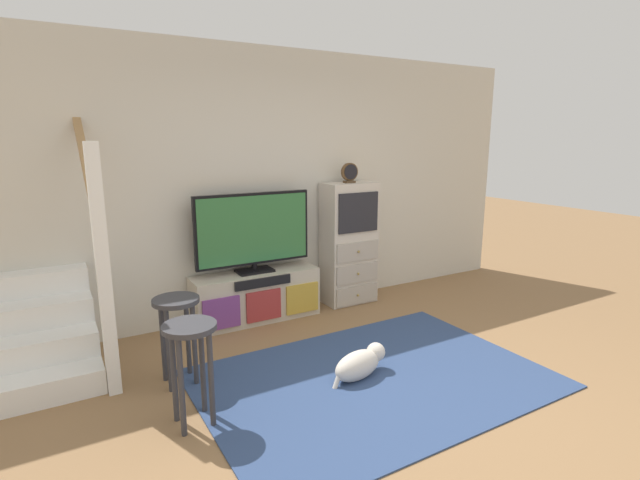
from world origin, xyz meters
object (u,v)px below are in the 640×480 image
(media_console, at_px, (256,296))
(television, at_px, (254,231))
(bar_stool_far, at_px, (177,320))
(bar_stool_near, at_px, (191,350))
(side_cabinet, at_px, (349,244))
(dog, at_px, (360,363))
(desk_clock, at_px, (350,173))

(media_console, bearing_deg, television, 90.00)
(bar_stool_far, bearing_deg, bar_stool_near, -95.58)
(television, bearing_deg, side_cabinet, -0.70)
(dog, bearing_deg, side_cabinet, 59.42)
(desk_clock, bearing_deg, side_cabinet, 45.75)
(media_console, relative_size, bar_stool_near, 1.87)
(desk_clock, height_order, bar_stool_near, desk_clock)
(desk_clock, distance_m, bar_stool_near, 2.77)
(side_cabinet, bearing_deg, bar_stool_far, -157.00)
(side_cabinet, height_order, desk_clock, desk_clock)
(dog, bearing_deg, bar_stool_far, 153.01)
(television, relative_size, dog, 2.21)
(bar_stool_far, bearing_deg, media_console, 41.76)
(media_console, relative_size, desk_clock, 6.00)
(bar_stool_far, distance_m, dog, 1.42)
(media_console, bearing_deg, bar_stool_near, -125.61)
(side_cabinet, bearing_deg, television, 179.30)
(media_console, bearing_deg, desk_clock, -0.25)
(dog, bearing_deg, bar_stool_near, 178.16)
(desk_clock, relative_size, bar_stool_far, 0.32)
(desk_clock, relative_size, dog, 0.40)
(side_cabinet, distance_m, bar_stool_far, 2.31)
(television, distance_m, desk_clock, 1.23)
(media_console, bearing_deg, dog, -81.57)
(media_console, height_order, dog, media_console)
(television, xyz_separation_m, dog, (0.22, -1.53, -0.81))
(television, distance_m, bar_stool_far, 1.42)
(media_console, xyz_separation_m, bar_stool_near, (-1.05, -1.47, 0.26))
(desk_clock, bearing_deg, bar_stool_near, -145.87)
(side_cabinet, bearing_deg, dog, -120.58)
(bar_stool_far, bearing_deg, side_cabinet, 23.00)
(media_console, height_order, bar_stool_near, bar_stool_near)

